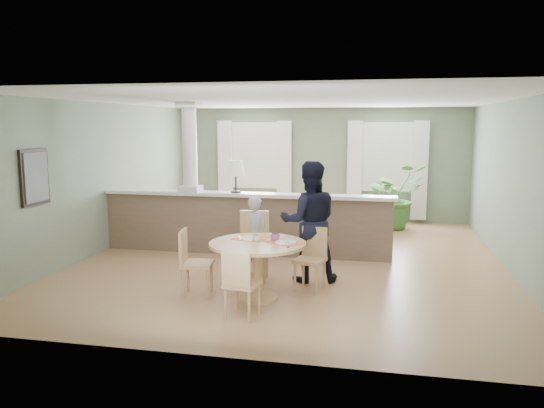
% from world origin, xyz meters
% --- Properties ---
extents(ground, '(8.00, 8.00, 0.00)m').
position_xyz_m(ground, '(0.00, 0.00, 0.00)').
color(ground, tan).
rests_on(ground, ground).
extents(room_shell, '(7.02, 8.02, 2.71)m').
position_xyz_m(room_shell, '(-0.03, 0.63, 1.81)').
color(room_shell, gray).
rests_on(room_shell, ground).
extents(pony_wall, '(5.32, 0.38, 2.70)m').
position_xyz_m(pony_wall, '(-0.99, 0.20, 0.71)').
color(pony_wall, '#76604B').
rests_on(pony_wall, ground).
extents(sofa, '(3.00, 1.89, 0.82)m').
position_xyz_m(sofa, '(-0.14, 1.87, 0.41)').
color(sofa, olive).
rests_on(sofa, ground).
extents(houseplant, '(1.70, 1.66, 1.44)m').
position_xyz_m(houseplant, '(1.77, 3.19, 0.72)').
color(houseplant, '#366829').
rests_on(houseplant, ground).
extents(dining_table, '(1.28, 1.28, 0.87)m').
position_xyz_m(dining_table, '(-0.09, -2.18, 0.62)').
color(dining_table, tan).
rests_on(dining_table, ground).
extents(chair_far_boy, '(0.51, 0.51, 1.02)m').
position_xyz_m(chair_far_boy, '(-0.37, -1.27, 0.56)').
color(chair_far_boy, tan).
rests_on(chair_far_boy, ground).
extents(chair_far_man, '(0.47, 0.47, 0.87)m').
position_xyz_m(chair_far_man, '(0.55, -1.57, 0.48)').
color(chair_far_man, tan).
rests_on(chair_far_man, ground).
extents(chair_near, '(0.44, 0.44, 0.84)m').
position_xyz_m(chair_near, '(-0.14, -2.93, 0.46)').
color(chair_near, tan).
rests_on(chair_near, ground).
extents(chair_side, '(0.47, 0.47, 0.91)m').
position_xyz_m(chair_side, '(-1.01, -2.21, 0.50)').
color(chair_side, tan).
rests_on(chair_side, ground).
extents(child_person, '(0.50, 0.37, 1.25)m').
position_xyz_m(child_person, '(-0.39, -1.11, 0.62)').
color(child_person, '#98999D').
rests_on(child_person, ground).
extents(man_person, '(1.01, 0.87, 1.79)m').
position_xyz_m(man_person, '(0.46, -1.19, 0.89)').
color(man_person, black).
rests_on(man_person, ground).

